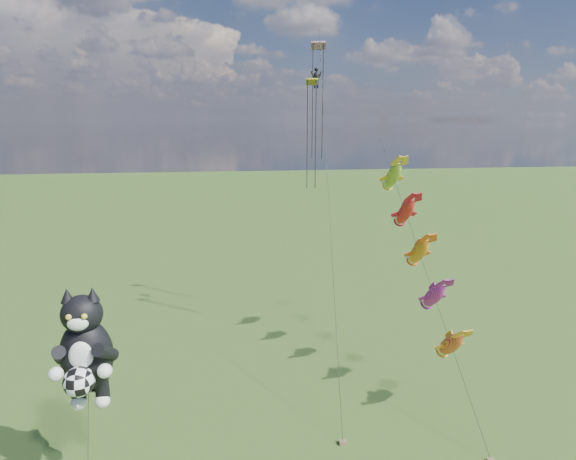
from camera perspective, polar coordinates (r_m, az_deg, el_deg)
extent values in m
cylinder|color=black|center=(25.90, -22.62, -23.57)|extent=(0.23, 2.69, 4.97)
ellipsoid|color=black|center=(25.15, -22.75, -13.48)|extent=(2.55, 2.14, 3.52)
ellipsoid|color=black|center=(24.23, -23.24, -9.13)|extent=(1.98, 1.82, 1.78)
cone|color=black|center=(24.07, -24.71, -7.04)|extent=(0.66, 0.66, 0.66)
cone|color=black|center=(23.77, -22.16, -7.05)|extent=(0.66, 0.66, 0.66)
ellipsoid|color=white|center=(23.65, -23.66, -10.14)|extent=(0.95, 0.52, 0.64)
ellipsoid|color=white|center=(24.29, -23.31, -13.62)|extent=(1.13, 0.49, 1.45)
sphere|color=gold|center=(23.55, -24.57, -9.38)|extent=(0.26, 0.26, 0.26)
sphere|color=gold|center=(23.36, -23.00, -9.41)|extent=(0.26, 0.26, 0.26)
sphere|color=white|center=(24.58, -25.82, -15.13)|extent=(0.66, 0.66, 0.66)
sphere|color=white|center=(24.02, -20.89, -15.34)|extent=(0.66, 0.66, 0.66)
sphere|color=white|center=(26.25, -23.59, -18.25)|extent=(0.70, 0.70, 0.70)
sphere|color=white|center=(25.98, -21.13, -18.37)|extent=(0.70, 0.70, 0.70)
sphere|color=white|center=(24.13, -23.53, -16.19)|extent=(1.36, 1.36, 1.36)
cylinder|color=black|center=(32.33, 15.96, -4.54)|extent=(1.53, 15.76, 16.12)
ellipsoid|color=red|center=(30.83, 18.74, -12.68)|extent=(1.13, 2.59, 2.54)
ellipsoid|color=#D833A5|center=(31.71, 16.93, -7.41)|extent=(1.13, 2.59, 2.54)
ellipsoid|color=yellow|center=(32.86, 15.26, -2.46)|extent=(1.13, 2.59, 2.54)
ellipsoid|color=red|center=(34.27, 13.74, 2.12)|extent=(1.13, 2.59, 2.54)
ellipsoid|color=green|center=(35.91, 12.33, 6.31)|extent=(1.13, 2.59, 2.54)
cube|color=brown|center=(29.40, 6.50, -23.74)|extent=(0.40, 0.30, 0.22)
cylinder|color=black|center=(32.47, 4.84, 3.79)|extent=(1.75, 17.01, 24.71)
cube|color=green|center=(37.52, 2.87, 17.15)|extent=(0.99, 0.66, 0.51)
cylinder|color=black|center=(37.38, 2.31, 10.93)|extent=(0.08, 0.08, 8.15)
cylinder|color=black|center=(37.50, 3.29, 10.92)|extent=(0.08, 0.08, 8.15)
cube|color=#2A31C9|center=(40.95, 3.62, 20.98)|extent=(1.27, 0.82, 0.64)
cylinder|color=black|center=(40.48, 2.94, 14.59)|extent=(0.08, 0.08, 9.14)
cylinder|color=black|center=(40.64, 4.11, 14.57)|extent=(0.08, 0.08, 9.14)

